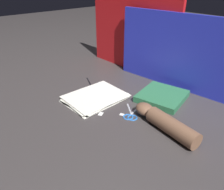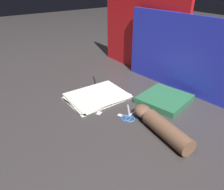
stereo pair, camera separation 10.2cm
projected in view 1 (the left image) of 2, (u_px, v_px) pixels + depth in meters
ground_plane at (104, 101)px, 1.08m from camera, size 6.00×6.00×0.00m
backdrop_panel_left at (132, 30)px, 1.34m from camera, size 0.67×0.03×0.50m
backdrop_panel_center at (194, 56)px, 1.09m from camera, size 0.88×0.11×0.39m
paper_stack at (95, 97)px, 1.10m from camera, size 0.24×0.31×0.02m
book_closed at (162, 96)px, 1.10m from camera, size 0.25×0.26×0.03m
scissors at (131, 114)px, 0.98m from camera, size 0.13×0.14×0.01m
hand_forearm at (165, 122)px, 0.87m from camera, size 0.32×0.11×0.07m
paper_scrap_near at (101, 114)px, 0.99m from camera, size 0.03×0.03×0.00m
paper_scrap_mid at (122, 114)px, 0.98m from camera, size 0.03×0.02×0.00m
pen at (89, 82)px, 1.27m from camera, size 0.12×0.06×0.01m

